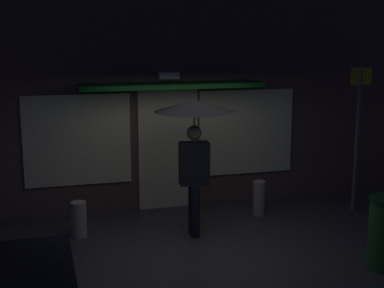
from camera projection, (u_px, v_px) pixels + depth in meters
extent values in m
plane|color=#38353A|center=(201.00, 250.00, 8.11)|extent=(18.00, 18.00, 0.00)
cube|color=brown|center=(166.00, 98.00, 9.93)|extent=(10.08, 0.30, 4.05)
cube|color=beige|center=(168.00, 149.00, 9.95)|extent=(1.10, 0.04, 2.20)
cube|color=beige|center=(77.00, 140.00, 9.48)|extent=(1.85, 0.04, 1.60)
cube|color=beige|center=(246.00, 132.00, 10.30)|extent=(1.85, 0.04, 1.60)
cube|color=white|center=(169.00, 76.00, 9.61)|extent=(0.36, 0.16, 0.12)
cube|color=#144C19|center=(172.00, 85.00, 9.40)|extent=(3.20, 0.70, 0.08)
cylinder|color=black|center=(193.00, 208.00, 8.77)|extent=(0.15, 0.15, 0.84)
cylinder|color=black|center=(195.00, 212.00, 8.57)|extent=(0.15, 0.15, 0.84)
cube|color=black|center=(194.00, 163.00, 8.52)|extent=(0.48, 0.27, 0.68)
cube|color=silver|center=(191.00, 162.00, 8.64)|extent=(0.14, 0.03, 0.54)
cube|color=#721966|center=(191.00, 163.00, 8.65)|extent=(0.05, 0.03, 0.43)
sphere|color=tan|center=(194.00, 133.00, 8.42)|extent=(0.23, 0.23, 0.23)
cylinder|color=slate|center=(194.00, 131.00, 8.42)|extent=(0.02, 0.02, 0.96)
cone|color=black|center=(194.00, 106.00, 8.34)|extent=(1.25, 1.25, 0.18)
cylinder|color=#595B60|center=(357.00, 138.00, 9.73)|extent=(0.07, 0.07, 2.70)
cube|color=gold|center=(361.00, 76.00, 9.49)|extent=(0.40, 0.02, 0.30)
cylinder|color=#B2A899|center=(79.00, 219.00, 8.62)|extent=(0.24, 0.24, 0.57)
cylinder|color=#9E998E|center=(259.00, 198.00, 9.66)|extent=(0.21, 0.21, 0.62)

